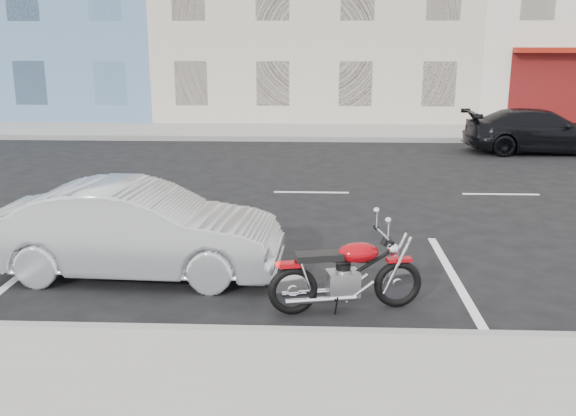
% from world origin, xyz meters
% --- Properties ---
extents(ground, '(120.00, 120.00, 0.00)m').
position_xyz_m(ground, '(0.00, 0.00, 0.00)').
color(ground, black).
rests_on(ground, ground).
extents(sidewalk_far, '(80.00, 3.40, 0.15)m').
position_xyz_m(sidewalk_far, '(-5.00, 8.70, 0.07)').
color(sidewalk_far, gray).
rests_on(sidewalk_far, ground).
extents(curb_near, '(80.00, 0.12, 0.16)m').
position_xyz_m(curb_near, '(-5.00, -7.00, 0.08)').
color(curb_near, gray).
rests_on(curb_near, ground).
extents(curb_far, '(80.00, 0.12, 0.16)m').
position_xyz_m(curb_far, '(-5.00, 7.00, 0.08)').
color(curb_far, gray).
rests_on(curb_far, ground).
extents(motorcycle, '(1.87, 0.72, 0.95)m').
position_xyz_m(motorcycle, '(-0.88, -5.99, 0.43)').
color(motorcycle, black).
rests_on(motorcycle, ground).
extents(sedan_silver, '(3.98, 1.54, 1.29)m').
position_xyz_m(sedan_silver, '(-4.34, -5.04, 0.65)').
color(sedan_silver, '#A5A8AD').
rests_on(sedan_silver, ground).
extents(car_far, '(4.31, 1.80, 1.24)m').
position_xyz_m(car_far, '(4.51, 5.27, 0.62)').
color(car_far, black).
rests_on(car_far, ground).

